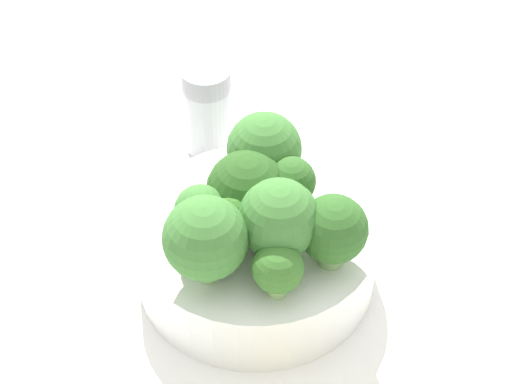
# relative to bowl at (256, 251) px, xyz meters

# --- Properties ---
(ground_plane) EXTENTS (3.00, 3.00, 0.00)m
(ground_plane) POSITION_rel_bowl_xyz_m (0.00, 0.00, -0.03)
(ground_plane) COLOR white
(bowl) EXTENTS (0.18, 0.18, 0.05)m
(bowl) POSITION_rel_bowl_xyz_m (0.00, 0.00, 0.00)
(bowl) COLOR white
(bowl) RESTS_ON ground_plane
(broccoli_floret_0) EXTENTS (0.06, 0.06, 0.06)m
(broccoli_floret_0) POSITION_rel_bowl_xyz_m (0.01, -0.00, 0.06)
(broccoli_floret_0) COLOR #7A9E5B
(broccoli_floret_0) RESTS_ON bowl
(broccoli_floret_1) EXTENTS (0.04, 0.04, 0.05)m
(broccoli_floret_1) POSITION_rel_bowl_xyz_m (0.02, 0.04, 0.06)
(broccoli_floret_1) COLOR #8EB770
(broccoli_floret_1) RESTS_ON bowl
(broccoli_floret_2) EXTENTS (0.06, 0.06, 0.07)m
(broccoli_floret_2) POSITION_rel_bowl_xyz_m (-0.03, 0.01, 0.07)
(broccoli_floret_2) COLOR #7A9E5B
(broccoli_floret_2) RESTS_ON bowl
(broccoli_floret_3) EXTENTS (0.06, 0.06, 0.07)m
(broccoli_floret_3) POSITION_rel_bowl_xyz_m (0.02, -0.03, 0.07)
(broccoli_floret_3) COLOR #8EB770
(broccoli_floret_3) RESTS_ON bowl
(broccoli_floret_4) EXTENTS (0.03, 0.03, 0.04)m
(broccoli_floret_4) POSITION_rel_bowl_xyz_m (-0.05, 0.04, 0.05)
(broccoli_floret_4) COLOR #8EB770
(broccoli_floret_4) RESTS_ON bowl
(broccoli_floret_5) EXTENTS (0.05, 0.05, 0.06)m
(broccoli_floret_5) POSITION_rel_bowl_xyz_m (-0.06, -0.01, 0.06)
(broccoli_floret_5) COLOR #84AD66
(broccoli_floret_5) RESTS_ON bowl
(broccoli_floret_6) EXTENTS (0.04, 0.04, 0.05)m
(broccoli_floret_6) POSITION_rel_bowl_xyz_m (-0.01, -0.02, 0.06)
(broccoli_floret_6) COLOR #7A9E5B
(broccoli_floret_6) RESTS_ON bowl
(broccoli_floret_7) EXTENTS (0.03, 0.03, 0.05)m
(broccoli_floret_7) POSITION_rel_bowl_xyz_m (0.00, 0.02, 0.05)
(broccoli_floret_7) COLOR #84AD66
(broccoli_floret_7) RESTS_ON bowl
(broccoli_floret_8) EXTENTS (0.06, 0.06, 0.07)m
(broccoli_floret_8) POSITION_rel_bowl_xyz_m (-0.01, 0.06, 0.07)
(broccoli_floret_8) COLOR #8EB770
(broccoli_floret_8) RESTS_ON bowl
(pepper_shaker) EXTENTS (0.04, 0.04, 0.08)m
(pepper_shaker) POSITION_rel_bowl_xyz_m (0.13, -0.08, 0.02)
(pepper_shaker) COLOR #B2B7BC
(pepper_shaker) RESTS_ON ground_plane
(almond_crumb_0) EXTENTS (0.01, 0.01, 0.01)m
(almond_crumb_0) POSITION_rel_bowl_xyz_m (0.06, -0.08, -0.02)
(almond_crumb_0) COLOR olive
(almond_crumb_0) RESTS_ON ground_plane
(almond_crumb_1) EXTENTS (0.01, 0.01, 0.01)m
(almond_crumb_1) POSITION_rel_bowl_xyz_m (0.09, -0.06, -0.02)
(almond_crumb_1) COLOR tan
(almond_crumb_1) RESTS_ON ground_plane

